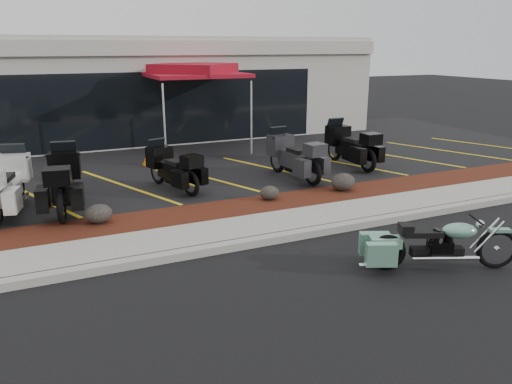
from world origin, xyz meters
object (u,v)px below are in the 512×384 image
touring_white (16,173)px  popup_canopy (194,72)px  hero_cruiser (498,243)px  traffic_cone (148,157)px

touring_white → popup_canopy: 7.37m
hero_cruiser → touring_white: bearing=159.8°
hero_cruiser → touring_white: touring_white is taller
popup_canopy → hero_cruiser: bearing=-63.4°
hero_cruiser → touring_white: 10.19m
traffic_cone → popup_canopy: (2.10, 1.69, 2.43)m
touring_white → traffic_cone: (3.59, 2.56, -0.45)m
hero_cruiser → popup_canopy: (-1.70, 11.25, 2.36)m
touring_white → popup_canopy: bearing=-39.7°
hero_cruiser → traffic_cone: bearing=134.9°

